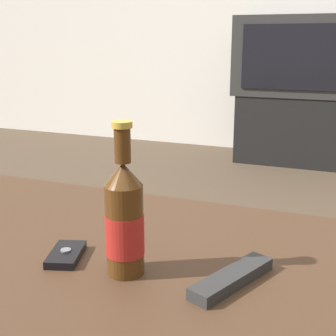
% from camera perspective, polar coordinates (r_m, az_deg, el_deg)
% --- Properties ---
extents(coffee_table, '(1.32, 0.72, 0.48)m').
position_cam_1_polar(coffee_table, '(0.89, -8.18, -14.59)').
color(coffee_table, '#422B1C').
rests_on(coffee_table, ground_plane).
extents(tv_stand, '(0.82, 0.42, 0.48)m').
position_cam_1_polar(tv_stand, '(3.47, 15.44, 4.63)').
color(tv_stand, black).
rests_on(tv_stand, ground_plane).
extents(television, '(0.89, 0.45, 0.53)m').
position_cam_1_polar(television, '(3.42, 16.05, 12.97)').
color(television, '#2D2D2D').
rests_on(television, tv_stand).
extents(beer_bottle, '(0.06, 0.06, 0.26)m').
position_cam_1_polar(beer_bottle, '(0.77, -5.34, -6.32)').
color(beer_bottle, '#47280F').
rests_on(beer_bottle, coffee_table).
extents(cell_phone, '(0.08, 0.11, 0.02)m').
position_cam_1_polar(cell_phone, '(0.86, -12.32, -10.26)').
color(cell_phone, black).
rests_on(cell_phone, coffee_table).
extents(remote_control, '(0.10, 0.18, 0.02)m').
position_cam_1_polar(remote_control, '(0.77, 7.86, -13.08)').
color(remote_control, '#282828').
rests_on(remote_control, coffee_table).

